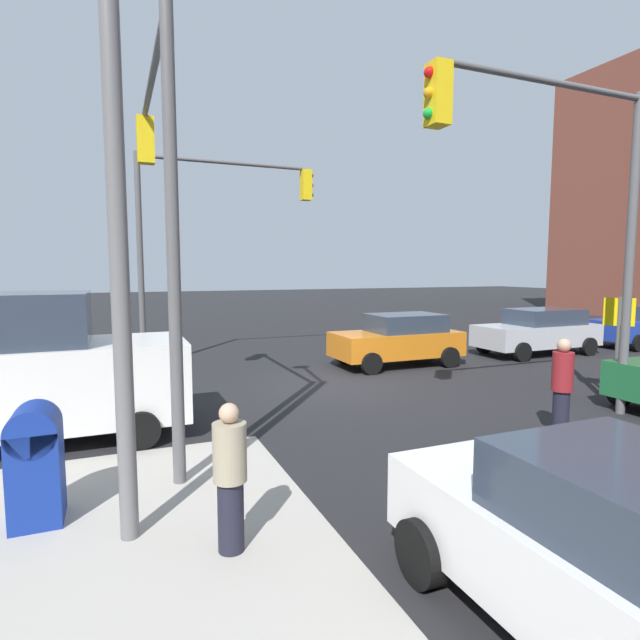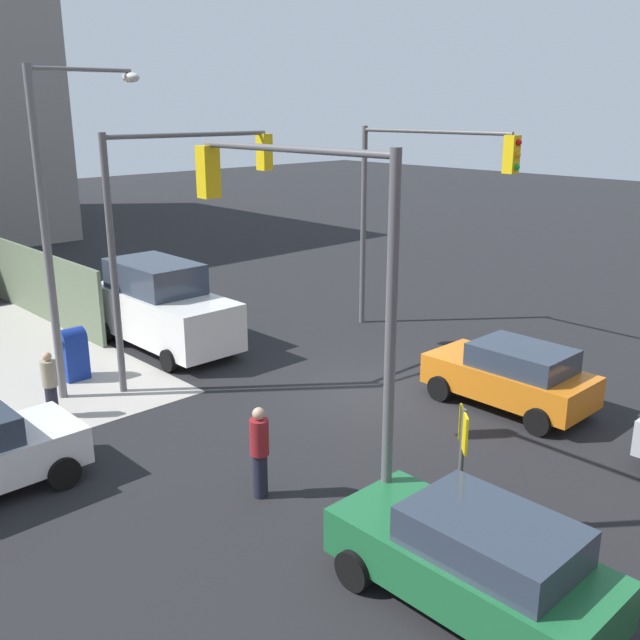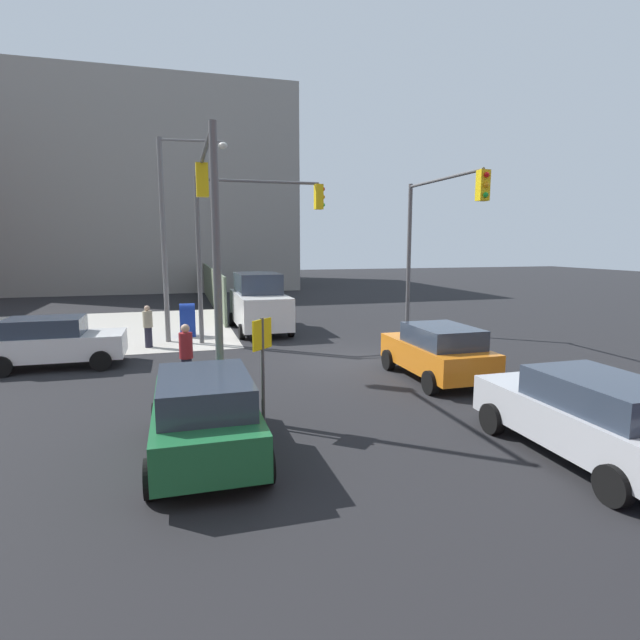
{
  "view_description": "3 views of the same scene",
  "coord_description": "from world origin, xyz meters",
  "px_view_note": "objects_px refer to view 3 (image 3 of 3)",
  "views": [
    {
      "loc": [
        5.26,
        11.56,
        3.01
      ],
      "look_at": [
        0.4,
        -0.21,
        1.72
      ],
      "focal_mm": 28.0,
      "sensor_mm": 36.0,
      "label": 1
    },
    {
      "loc": [
        -11.44,
        12.63,
        7.06
      ],
      "look_at": [
        1.53,
        0.3,
        1.7
      ],
      "focal_mm": 40.0,
      "sensor_mm": 36.0,
      "label": 2
    },
    {
      "loc": [
        -15.67,
        5.35,
        3.93
      ],
      "look_at": [
        2.54,
        0.13,
        1.04
      ],
      "focal_mm": 28.0,
      "sensor_mm": 36.0,
      "label": 3
    }
  ],
  "objects_px": {
    "hatchback_orange": "(438,351)",
    "pedestrian_waiting": "(148,326)",
    "street_lamp_corner": "(173,224)",
    "pedestrian_crossing": "(186,356)",
    "hatchback_green": "(205,413)",
    "hatchback_silver": "(590,416)",
    "traffic_signal_nw_corner": "(210,217)",
    "coupe_white": "(55,342)",
    "mailbox_blue": "(187,319)",
    "van_white_delivery": "(259,303)",
    "traffic_signal_se_corner": "(434,226)",
    "traffic_signal_ne_corner": "(249,227)"
  },
  "relations": [
    {
      "from": "pedestrian_crossing",
      "to": "pedestrian_waiting",
      "type": "relative_size",
      "value": 1.11
    },
    {
      "from": "hatchback_orange",
      "to": "pedestrian_waiting",
      "type": "distance_m",
      "value": 11.0
    },
    {
      "from": "mailbox_blue",
      "to": "hatchback_green",
      "type": "xyz_separation_m",
      "value": [
        -12.79,
        -0.04,
        0.08
      ]
    },
    {
      "from": "street_lamp_corner",
      "to": "hatchback_silver",
      "type": "bearing_deg",
      "value": -152.49
    },
    {
      "from": "mailbox_blue",
      "to": "hatchback_green",
      "type": "height_order",
      "value": "hatchback_green"
    },
    {
      "from": "coupe_white",
      "to": "pedestrian_crossing",
      "type": "relative_size",
      "value": 2.24
    },
    {
      "from": "street_lamp_corner",
      "to": "pedestrian_crossing",
      "type": "distance_m",
      "value": 8.08
    },
    {
      "from": "hatchback_green",
      "to": "pedestrian_waiting",
      "type": "height_order",
      "value": "pedestrian_waiting"
    },
    {
      "from": "mailbox_blue",
      "to": "hatchback_silver",
      "type": "relative_size",
      "value": 0.32
    },
    {
      "from": "traffic_signal_se_corner",
      "to": "traffic_signal_ne_corner",
      "type": "relative_size",
      "value": 1.0
    },
    {
      "from": "hatchback_silver",
      "to": "traffic_signal_nw_corner",
      "type": "bearing_deg",
      "value": 45.73
    },
    {
      "from": "hatchback_green",
      "to": "van_white_delivery",
      "type": "xyz_separation_m",
      "value": [
        13.47,
        -3.16,
        0.44
      ]
    },
    {
      "from": "traffic_signal_ne_corner",
      "to": "street_lamp_corner",
      "type": "distance_m",
      "value": 2.99
    },
    {
      "from": "traffic_signal_ne_corner",
      "to": "pedestrian_crossing",
      "type": "relative_size",
      "value": 3.59
    },
    {
      "from": "traffic_signal_nw_corner",
      "to": "van_white_delivery",
      "type": "height_order",
      "value": "traffic_signal_nw_corner"
    },
    {
      "from": "pedestrian_waiting",
      "to": "traffic_signal_se_corner",
      "type": "bearing_deg",
      "value": -22.92
    },
    {
      "from": "traffic_signal_ne_corner",
      "to": "pedestrian_waiting",
      "type": "distance_m",
      "value": 5.5
    },
    {
      "from": "traffic_signal_nw_corner",
      "to": "pedestrian_waiting",
      "type": "relative_size",
      "value": 4.0
    },
    {
      "from": "van_white_delivery",
      "to": "coupe_white",
      "type": "bearing_deg",
      "value": 124.7
    },
    {
      "from": "mailbox_blue",
      "to": "pedestrian_waiting",
      "type": "xyz_separation_m",
      "value": [
        -2.0,
        1.5,
        0.08
      ]
    },
    {
      "from": "traffic_signal_nw_corner",
      "to": "street_lamp_corner",
      "type": "relative_size",
      "value": 0.81
    },
    {
      "from": "pedestrian_waiting",
      "to": "street_lamp_corner",
      "type": "bearing_deg",
      "value": 28.61
    },
    {
      "from": "traffic_signal_nw_corner",
      "to": "traffic_signal_ne_corner",
      "type": "relative_size",
      "value": 1.0
    },
    {
      "from": "street_lamp_corner",
      "to": "coupe_white",
      "type": "xyz_separation_m",
      "value": [
        -3.42,
        3.78,
        -3.86
      ]
    },
    {
      "from": "hatchback_orange",
      "to": "hatchback_silver",
      "type": "xyz_separation_m",
      "value": [
        -5.72,
        0.09,
        0.0
      ]
    },
    {
      "from": "traffic_signal_nw_corner",
      "to": "coupe_white",
      "type": "relative_size",
      "value": 1.61
    },
    {
      "from": "van_white_delivery",
      "to": "hatchback_silver",
      "type": "bearing_deg",
      "value": -167.08
    },
    {
      "from": "hatchback_orange",
      "to": "van_white_delivery",
      "type": "height_order",
      "value": "van_white_delivery"
    },
    {
      "from": "traffic_signal_ne_corner",
      "to": "street_lamp_corner",
      "type": "bearing_deg",
      "value": 77.39
    },
    {
      "from": "hatchback_green",
      "to": "hatchback_orange",
      "type": "bearing_deg",
      "value": -61.89
    },
    {
      "from": "street_lamp_corner",
      "to": "hatchback_green",
      "type": "xyz_separation_m",
      "value": [
        -11.75,
        -0.47,
        -3.86
      ]
    },
    {
      "from": "hatchback_silver",
      "to": "pedestrian_crossing",
      "type": "distance_m",
      "value": 9.64
    },
    {
      "from": "street_lamp_corner",
      "to": "mailbox_blue",
      "type": "xyz_separation_m",
      "value": [
        1.05,
        -0.43,
        -3.94
      ]
    },
    {
      "from": "pedestrian_crossing",
      "to": "van_white_delivery",
      "type": "bearing_deg",
      "value": -177.81
    },
    {
      "from": "van_white_delivery",
      "to": "street_lamp_corner",
      "type": "bearing_deg",
      "value": 115.31
    },
    {
      "from": "traffic_signal_ne_corner",
      "to": "coupe_white",
      "type": "distance_m",
      "value": 8.17
    },
    {
      "from": "pedestrian_waiting",
      "to": "traffic_signal_ne_corner",
      "type": "bearing_deg",
      "value": -8.87
    },
    {
      "from": "traffic_signal_se_corner",
      "to": "hatchback_green",
      "type": "xyz_separation_m",
      "value": [
        -8.91,
        9.46,
        -3.8
      ]
    },
    {
      "from": "traffic_signal_nw_corner",
      "to": "hatchback_silver",
      "type": "distance_m",
      "value": 9.52
    },
    {
      "from": "traffic_signal_se_corner",
      "to": "mailbox_blue",
      "type": "distance_m",
      "value": 10.97
    },
    {
      "from": "traffic_signal_ne_corner",
      "to": "van_white_delivery",
      "type": "relative_size",
      "value": 1.2
    },
    {
      "from": "hatchback_green",
      "to": "coupe_white",
      "type": "bearing_deg",
      "value": 27.02
    },
    {
      "from": "hatchback_silver",
      "to": "pedestrian_waiting",
      "type": "distance_m",
      "value": 15.29
    },
    {
      "from": "coupe_white",
      "to": "hatchback_silver",
      "type": "xyz_separation_m",
      "value": [
        -10.41,
        -10.98,
        0.0
      ]
    },
    {
      "from": "traffic_signal_se_corner",
      "to": "street_lamp_corner",
      "type": "distance_m",
      "value": 10.33
    },
    {
      "from": "street_lamp_corner",
      "to": "pedestrian_waiting",
      "type": "relative_size",
      "value": 4.92
    },
    {
      "from": "hatchback_orange",
      "to": "pedestrian_waiting",
      "type": "relative_size",
      "value": 2.46
    },
    {
      "from": "mailbox_blue",
      "to": "pedestrian_waiting",
      "type": "distance_m",
      "value": 2.5
    },
    {
      "from": "traffic_signal_ne_corner",
      "to": "hatchback_silver",
      "type": "bearing_deg",
      "value": -161.99
    },
    {
      "from": "hatchback_green",
      "to": "hatchback_silver",
      "type": "xyz_separation_m",
      "value": [
        -2.07,
        -6.73,
        0.0
      ]
    }
  ]
}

